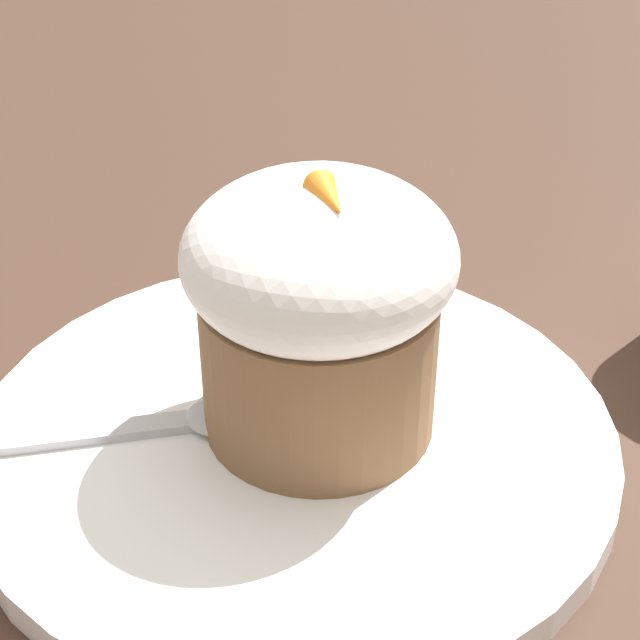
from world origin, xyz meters
name	(u,v)px	position (x,y,z in m)	size (l,w,h in m)	color
ground_plane	(295,454)	(0.00, 0.00, 0.00)	(4.00, 4.00, 0.00)	#3D281E
dessert_plate	(295,440)	(0.00, 0.00, 0.01)	(0.25, 0.25, 0.01)	white
carrot_cake	(320,305)	(0.00, 0.01, 0.07)	(0.10, 0.10, 0.11)	brown
spoon	(193,419)	(-0.01, -0.04, 0.02)	(0.04, 0.11, 0.01)	#B7B7BC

